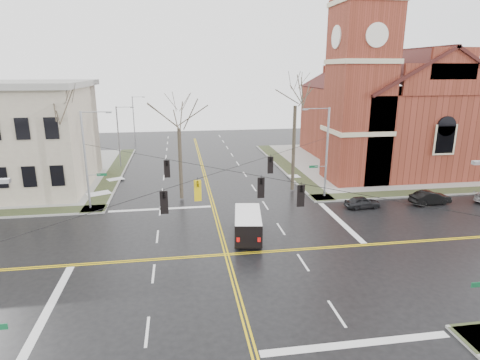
{
  "coord_description": "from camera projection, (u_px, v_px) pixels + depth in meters",
  "views": [
    {
      "loc": [
        -3.06,
        -25.85,
        12.71
      ],
      "look_at": [
        1.9,
        6.0,
        3.78
      ],
      "focal_mm": 30.0,
      "sensor_mm": 36.0,
      "label": 1
    }
  ],
  "objects": [
    {
      "name": "road_markings",
      "position": [
        227.0,
        254.0,
        28.46
      ],
      "size": [
        100.0,
        100.0,
        0.01
      ],
      "color": "gold",
      "rests_on": "ground"
    },
    {
      "name": "ground",
      "position": [
        227.0,
        254.0,
        28.46
      ],
      "size": [
        120.0,
        120.0,
        0.0
      ],
      "primitive_type": "plane",
      "color": "black",
      "rests_on": "ground"
    },
    {
      "name": "cargo_van",
      "position": [
        248.0,
        223.0,
        31.24
      ],
      "size": [
        2.76,
        5.41,
        1.97
      ],
      "rotation": [
        0.0,
        0.0,
        -0.15
      ],
      "color": "white",
      "rests_on": "ground"
    },
    {
      "name": "streetlight_north_b",
      "position": [
        134.0,
        117.0,
        71.4
      ],
      "size": [
        2.3,
        0.2,
        8.0
      ],
      "color": "gray",
      "rests_on": "ground"
    },
    {
      "name": "tree_nw_near",
      "position": [
        179.0,
        124.0,
        38.42
      ],
      "size": [
        4.0,
        4.0,
        10.58
      ],
      "color": "#332C20",
      "rests_on": "ground"
    },
    {
      "name": "church",
      "position": [
        387.0,
        102.0,
        53.48
      ],
      "size": [
        24.28,
        27.48,
        27.5
      ],
      "color": "maroon",
      "rests_on": "ground"
    },
    {
      "name": "signal_pole_ne",
      "position": [
        325.0,
        150.0,
        39.77
      ],
      "size": [
        2.75,
        0.22,
        9.0
      ],
      "color": "gray",
      "rests_on": "ground"
    },
    {
      "name": "sidewalks",
      "position": [
        227.0,
        253.0,
        28.44
      ],
      "size": [
        80.0,
        80.0,
        0.17
      ],
      "color": "gray",
      "rests_on": "ground"
    },
    {
      "name": "span_wires",
      "position": [
        226.0,
        170.0,
        26.81
      ],
      "size": [
        23.02,
        23.02,
        0.03
      ],
      "color": "black",
      "rests_on": "ground"
    },
    {
      "name": "signal_pole_nw",
      "position": [
        87.0,
        158.0,
        36.42
      ],
      "size": [
        2.75,
        0.22,
        9.0
      ],
      "color": "gray",
      "rests_on": "ground"
    },
    {
      "name": "traffic_signals",
      "position": [
        227.0,
        183.0,
        26.37
      ],
      "size": [
        8.21,
        8.26,
        1.3
      ],
      "color": "black",
      "rests_on": "ground"
    },
    {
      "name": "tree_ne",
      "position": [
        295.0,
        100.0,
        40.8
      ],
      "size": [
        4.0,
        4.0,
        13.42
      ],
      "color": "#332C20",
      "rests_on": "ground"
    },
    {
      "name": "parked_car_a",
      "position": [
        362.0,
        202.0,
        37.87
      ],
      "size": [
        3.39,
        1.51,
        1.13
      ],
      "primitive_type": "imported",
      "rotation": [
        0.0,
        0.0,
        1.62
      ],
      "color": "black",
      "rests_on": "ground"
    },
    {
      "name": "streetlight_north_a",
      "position": [
        119.0,
        134.0,
        52.36
      ],
      "size": [
        2.3,
        0.2,
        8.0
      ],
      "color": "gray",
      "rests_on": "ground"
    },
    {
      "name": "tree_nw_far",
      "position": [
        67.0,
        115.0,
        37.65
      ],
      "size": [
        4.0,
        4.0,
        11.85
      ],
      "color": "#332C20",
      "rests_on": "ground"
    },
    {
      "name": "parked_car_b",
      "position": [
        430.0,
        198.0,
        38.93
      ],
      "size": [
        4.09,
        1.79,
        1.31
      ],
      "primitive_type": "imported",
      "rotation": [
        0.0,
        0.0,
        1.68
      ],
      "color": "black",
      "rests_on": "ground"
    }
  ]
}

